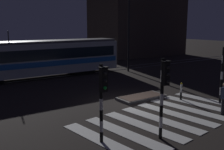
# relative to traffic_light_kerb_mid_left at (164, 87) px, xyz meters

# --- Properties ---
(ground_plane) EXTENTS (120.00, 120.00, 0.00)m
(ground_plane) POSITION_rel_traffic_light_kerb_mid_left_xyz_m (2.20, 4.47, -2.22)
(ground_plane) COLOR black
(rail_near) EXTENTS (80.00, 0.12, 0.03)m
(rail_near) POSITION_rel_traffic_light_kerb_mid_left_xyz_m (2.20, 14.88, -2.20)
(rail_near) COLOR #59595E
(rail_near) RESTS_ON ground
(rail_far) EXTENTS (80.00, 0.12, 0.03)m
(rail_far) POSITION_rel_traffic_light_kerb_mid_left_xyz_m (2.20, 16.32, -2.20)
(rail_far) COLOR #59595E
(rail_far) RESTS_ON ground
(crosswalk_zebra) EXTENTS (9.96, 5.98, 0.02)m
(crosswalk_zebra) POSITION_rel_traffic_light_kerb_mid_left_xyz_m (2.20, 1.80, -2.21)
(crosswalk_zebra) COLOR silver
(crosswalk_zebra) RESTS_ON ground
(traffic_island) EXTENTS (3.19, 1.39, 0.18)m
(traffic_island) POSITION_rel_traffic_light_kerb_mid_left_xyz_m (3.39, 5.21, -2.13)
(traffic_island) COLOR slate
(traffic_island) RESTS_ON ground
(traffic_light_kerb_mid_left) EXTENTS (0.36, 0.42, 3.36)m
(traffic_light_kerb_mid_left) POSITION_rel_traffic_light_kerb_mid_left_xyz_m (0.00, 0.00, 0.00)
(traffic_light_kerb_mid_left) COLOR black
(traffic_light_kerb_mid_left) RESTS_ON ground
(traffic_light_corner_near_right) EXTENTS (0.36, 0.42, 3.35)m
(traffic_light_corner_near_right) POSITION_rel_traffic_light_kerb_mid_left_xyz_m (6.68, 1.73, -0.00)
(traffic_light_corner_near_right) COLOR black
(traffic_light_corner_near_right) RESTS_ON ground
(traffic_light_corner_near_left) EXTENTS (0.36, 0.42, 3.18)m
(traffic_light_corner_near_left) POSITION_rel_traffic_light_kerb_mid_left_xyz_m (-2.21, 1.07, -0.12)
(traffic_light_corner_near_left) COLOR black
(traffic_light_corner_near_left) RESTS_ON ground
(street_lamp_trackside_right) EXTENTS (0.44, 1.21, 7.77)m
(street_lamp_trackside_right) POSITION_rel_traffic_light_kerb_mid_left_xyz_m (8.94, 13.48, 2.66)
(street_lamp_trackside_right) COLOR black
(street_lamp_trackside_right) RESTS_ON ground
(tram) EXTENTS (15.49, 2.58, 4.15)m
(tram) POSITION_rel_traffic_light_kerb_mid_left_xyz_m (0.29, 15.59, -0.47)
(tram) COLOR #B2BCC1
(tram) RESTS_ON ground
(pedestrian_waiting_at_kerb) EXTENTS (0.36, 0.24, 1.71)m
(pedestrian_waiting_at_kerb) POSITION_rel_traffic_light_kerb_mid_left_xyz_m (4.85, 0.40, -1.34)
(pedestrian_waiting_at_kerb) COLOR black
(pedestrian_waiting_at_kerb) RESTS_ON ground
(bollard_island_edge) EXTENTS (0.12, 0.12, 1.11)m
(bollard_island_edge) POSITION_rel_traffic_light_kerb_mid_left_xyz_m (5.19, 3.56, -1.66)
(bollard_island_edge) COLOR black
(bollard_island_edge) RESTS_ON ground
(building_backdrop) EXTENTS (13.17, 8.00, 13.44)m
(building_backdrop) POSITION_rel_traffic_light_kerb_mid_left_xyz_m (19.37, 24.87, 4.50)
(building_backdrop) COLOR #382D28
(building_backdrop) RESTS_ON ground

